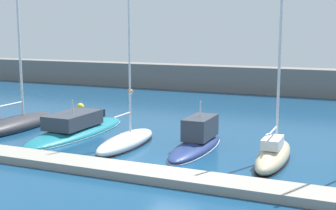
{
  "coord_description": "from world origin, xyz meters",
  "views": [
    {
      "loc": [
        9.12,
        -21.17,
        7.13
      ],
      "look_at": [
        -2.93,
        6.26,
        2.21
      ],
      "focal_mm": 49.78,
      "sensor_mm": 36.0,
      "label": 1
    }
  ],
  "objects_px": {
    "motorboat_navy_fifth": "(197,141)",
    "mooring_buoy_orange": "(130,92)",
    "sailboat_white_fourth": "(126,141)",
    "mooring_buoy_yellow": "(80,107)",
    "sailboat_charcoal_second": "(18,123)",
    "sailboat_sand_sixth": "(273,154)",
    "motorboat_teal_third": "(77,129)"
  },
  "relations": [
    {
      "from": "mooring_buoy_orange",
      "to": "sailboat_charcoal_second",
      "type": "bearing_deg",
      "value": -84.29
    },
    {
      "from": "motorboat_teal_third",
      "to": "mooring_buoy_orange",
      "type": "distance_m",
      "value": 21.57
    },
    {
      "from": "sailboat_charcoal_second",
      "to": "sailboat_white_fourth",
      "type": "distance_m",
      "value": 9.77
    },
    {
      "from": "motorboat_teal_third",
      "to": "motorboat_navy_fifth",
      "type": "height_order",
      "value": "motorboat_navy_fifth"
    },
    {
      "from": "sailboat_charcoal_second",
      "to": "motorboat_navy_fifth",
      "type": "distance_m",
      "value": 13.79
    },
    {
      "from": "motorboat_navy_fifth",
      "to": "motorboat_teal_third",
      "type": "bearing_deg",
      "value": 86.04
    },
    {
      "from": "sailboat_charcoal_second",
      "to": "mooring_buoy_orange",
      "type": "relative_size",
      "value": 26.0
    },
    {
      "from": "motorboat_teal_third",
      "to": "mooring_buoy_orange",
      "type": "height_order",
      "value": "motorboat_teal_third"
    },
    {
      "from": "motorboat_navy_fifth",
      "to": "mooring_buoy_orange",
      "type": "bearing_deg",
      "value": 36.58
    },
    {
      "from": "sailboat_charcoal_second",
      "to": "sailboat_white_fourth",
      "type": "bearing_deg",
      "value": -99.24
    },
    {
      "from": "motorboat_teal_third",
      "to": "mooring_buoy_orange",
      "type": "xyz_separation_m",
      "value": [
        -6.84,
        20.46,
        -0.27
      ]
    },
    {
      "from": "sailboat_sand_sixth",
      "to": "mooring_buoy_orange",
      "type": "distance_m",
      "value": 30.23
    },
    {
      "from": "sailboat_charcoal_second",
      "to": "mooring_buoy_orange",
      "type": "bearing_deg",
      "value": 4.71
    },
    {
      "from": "sailboat_charcoal_second",
      "to": "mooring_buoy_yellow",
      "type": "bearing_deg",
      "value": 6.85
    },
    {
      "from": "motorboat_teal_third",
      "to": "sailboat_sand_sixth",
      "type": "xyz_separation_m",
      "value": [
        13.8,
        -1.63,
        0.18
      ]
    },
    {
      "from": "mooring_buoy_yellow",
      "to": "sailboat_sand_sixth",
      "type": "bearing_deg",
      "value": -28.95
    },
    {
      "from": "sailboat_white_fourth",
      "to": "motorboat_teal_third",
      "type": "bearing_deg",
      "value": 69.14
    },
    {
      "from": "motorboat_navy_fifth",
      "to": "sailboat_white_fourth",
      "type": "bearing_deg",
      "value": 107.57
    },
    {
      "from": "sailboat_sand_sixth",
      "to": "mooring_buoy_yellow",
      "type": "distance_m",
      "value": 22.76
    },
    {
      "from": "sailboat_charcoal_second",
      "to": "motorboat_navy_fifth",
      "type": "xyz_separation_m",
      "value": [
        13.79,
        -0.05,
        0.03
      ]
    },
    {
      "from": "sailboat_sand_sixth",
      "to": "mooring_buoy_yellow",
      "type": "height_order",
      "value": "sailboat_sand_sixth"
    },
    {
      "from": "sailboat_charcoal_second",
      "to": "mooring_buoy_orange",
      "type": "distance_m",
      "value": 21.05
    },
    {
      "from": "sailboat_white_fourth",
      "to": "mooring_buoy_yellow",
      "type": "bearing_deg",
      "value": 44.51
    },
    {
      "from": "motorboat_navy_fifth",
      "to": "mooring_buoy_yellow",
      "type": "relative_size",
      "value": 10.85
    },
    {
      "from": "sailboat_charcoal_second",
      "to": "motorboat_navy_fifth",
      "type": "height_order",
      "value": "sailboat_charcoal_second"
    },
    {
      "from": "sailboat_white_fourth",
      "to": "sailboat_sand_sixth",
      "type": "bearing_deg",
      "value": -88.16
    },
    {
      "from": "mooring_buoy_orange",
      "to": "mooring_buoy_yellow",
      "type": "relative_size",
      "value": 0.96
    },
    {
      "from": "sailboat_white_fourth",
      "to": "motorboat_navy_fifth",
      "type": "xyz_separation_m",
      "value": [
        4.12,
        1.35,
        0.14
      ]
    },
    {
      "from": "sailboat_white_fourth",
      "to": "mooring_buoy_orange",
      "type": "distance_m",
      "value": 25.25
    },
    {
      "from": "sailboat_white_fourth",
      "to": "motorboat_navy_fifth",
      "type": "relative_size",
      "value": 1.4
    },
    {
      "from": "mooring_buoy_yellow",
      "to": "motorboat_teal_third",
      "type": "bearing_deg",
      "value": -56.95
    },
    {
      "from": "sailboat_charcoal_second",
      "to": "sailboat_sand_sixth",
      "type": "relative_size",
      "value": 1.46
    }
  ]
}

